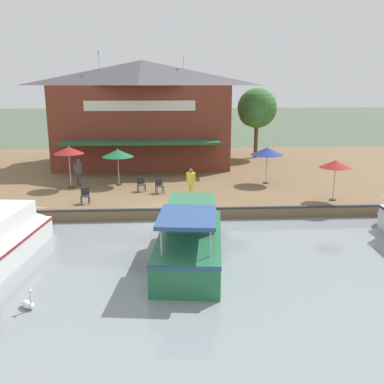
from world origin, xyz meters
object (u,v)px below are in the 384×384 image
at_px(patio_umbrella_back_row, 336,164).
at_px(motorboat_second_along, 191,235).
at_px(patio_umbrella_by_entrance, 267,151).
at_px(tree_downstream_bank, 256,109).
at_px(cafe_chair_beside_entrance, 85,195).
at_px(patio_umbrella_mid_patio_right, 69,151).
at_px(cafe_chair_far_corner_seat, 159,185).
at_px(cafe_chair_under_first_umbrella, 141,183).
at_px(patio_umbrella_far_corner, 118,153).
at_px(tree_upstream_bank, 93,111).
at_px(person_near_entrance, 78,169).
at_px(swan, 28,304).
at_px(waterfront_restaurant, 143,112).
at_px(person_at_quay_edge, 191,180).

relative_size(patio_umbrella_back_row, motorboat_second_along, 0.30).
xyz_separation_m(patio_umbrella_by_entrance, motorboat_second_along, (10.40, -5.43, -1.76)).
bearing_deg(tree_downstream_bank, cafe_chair_beside_entrance, -40.36).
distance_m(patio_umbrella_back_row, patio_umbrella_mid_patio_right, 15.50).
height_order(cafe_chair_far_corner_seat, cafe_chair_under_first_umbrella, same).
bearing_deg(patio_umbrella_far_corner, cafe_chair_far_corner_seat, 49.38).
height_order(patio_umbrella_by_entrance, patio_umbrella_far_corner, patio_umbrella_by_entrance).
height_order(motorboat_second_along, tree_upstream_bank, tree_upstream_bank).
bearing_deg(patio_umbrella_mid_patio_right, cafe_chair_far_corner_seat, 73.03).
bearing_deg(cafe_chair_beside_entrance, patio_umbrella_by_entrance, 111.27).
xyz_separation_m(cafe_chair_beside_entrance, person_near_entrance, (-4.09, -1.14, 0.60)).
distance_m(patio_umbrella_by_entrance, tree_upstream_bank, 16.71).
bearing_deg(patio_umbrella_back_row, patio_umbrella_by_entrance, -147.72).
height_order(patio_umbrella_by_entrance, cafe_chair_under_first_umbrella, patio_umbrella_by_entrance).
distance_m(cafe_chair_under_first_umbrella, person_near_entrance, 4.31).
distance_m(patio_umbrella_mid_patio_right, swan, 14.23).
height_order(person_near_entrance, tree_upstream_bank, tree_upstream_bank).
xyz_separation_m(patio_umbrella_back_row, patio_umbrella_far_corner, (-4.41, -12.14, 0.01)).
relative_size(motorboat_second_along, tree_upstream_bank, 1.23).
xyz_separation_m(patio_umbrella_back_row, person_near_entrance, (-4.23, -14.62, -0.94)).
xyz_separation_m(waterfront_restaurant, patio_umbrella_far_corner, (7.60, -1.22, -2.04)).
height_order(person_at_quay_edge, swan, person_at_quay_edge).
bearing_deg(person_at_quay_edge, cafe_chair_under_first_umbrella, -124.63).
height_order(cafe_chair_far_corner_seat, tree_downstream_bank, tree_downstream_bank).
distance_m(patio_umbrella_by_entrance, patio_umbrella_far_corner, 9.40).
bearing_deg(person_at_quay_edge, patio_umbrella_by_entrance, 125.51).
distance_m(person_at_quay_edge, tree_downstream_bank, 15.25).
distance_m(patio_umbrella_back_row, patio_umbrella_far_corner, 12.91).
relative_size(patio_umbrella_back_row, patio_umbrella_far_corner, 0.99).
distance_m(patio_umbrella_back_row, person_near_entrance, 15.24).
relative_size(patio_umbrella_mid_patio_right, cafe_chair_far_corner_seat, 3.01).
bearing_deg(person_near_entrance, cafe_chair_beside_entrance, 15.64).
xyz_separation_m(patio_umbrella_mid_patio_right, cafe_chair_beside_entrance, (3.71, 1.54, -1.83)).
relative_size(cafe_chair_under_first_umbrella, swan, 1.23).
relative_size(patio_umbrella_back_row, tree_upstream_bank, 0.37).
relative_size(person_at_quay_edge, tree_downstream_bank, 0.29).
xyz_separation_m(cafe_chair_far_corner_seat, tree_upstream_bank, (-13.02, -5.73, 3.51)).
bearing_deg(tree_upstream_bank, cafe_chair_beside_entrance, 6.84).
xyz_separation_m(waterfront_restaurant, swan, (22.03, -2.50, -4.44)).
height_order(waterfront_restaurant, patio_umbrella_back_row, waterfront_restaurant).
xyz_separation_m(waterfront_restaurant, cafe_chair_beside_entrance, (11.86, -2.56, -3.59)).
relative_size(person_near_entrance, tree_upstream_bank, 0.28).
height_order(patio_umbrella_back_row, tree_upstream_bank, tree_upstream_bank).
bearing_deg(person_near_entrance, cafe_chair_far_corner_seat, 68.03).
bearing_deg(person_at_quay_edge, motorboat_second_along, -3.15).
relative_size(patio_umbrella_mid_patio_right, cafe_chair_beside_entrance, 3.01).
relative_size(patio_umbrella_far_corner, person_near_entrance, 1.34).
distance_m(patio_umbrella_back_row, cafe_chair_far_corner_seat, 9.92).
xyz_separation_m(cafe_chair_beside_entrance, cafe_chair_under_first_umbrella, (-2.54, 2.83, 0.00)).
bearing_deg(person_at_quay_edge, swan, -27.63).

